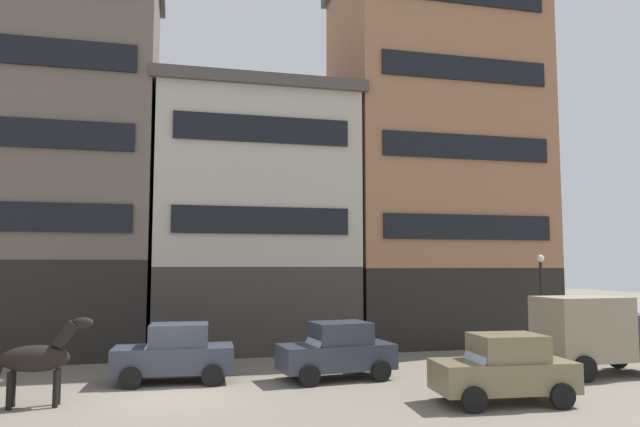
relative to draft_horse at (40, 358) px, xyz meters
The scene contains 10 objects.
ground_plane 3.46m from the draft_horse, ahead, with size 120.00×120.00×0.00m, color slate.
building_center_left 12.50m from the draft_horse, 97.74° to the left, with size 7.92×7.30×17.04m.
building_center_right 12.98m from the draft_horse, 56.01° to the left, with size 9.09×7.30×11.64m.
building_far_right 20.54m from the draft_horse, 32.14° to the left, with size 10.07×7.30×18.49m.
draft_horse is the anchor object (origin of this frame).
delivery_truck_far 17.32m from the draft_horse, ahead, with size 4.39×2.21×2.62m.
sedan_dark 4.25m from the draft_horse, 35.31° to the left, with size 3.78×2.02×1.83m.
sedan_light 8.75m from the draft_horse, 11.34° to the left, with size 3.85×2.18×1.83m.
sedan_parked_curb 12.33m from the draft_horse, 11.87° to the right, with size 3.81×2.09×1.83m.
streetlamp_curbside 19.37m from the draft_horse, 15.73° to the left, with size 0.32×0.32×4.12m.
Camera 1 is at (0.27, -17.27, 3.71)m, focal length 32.77 mm.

